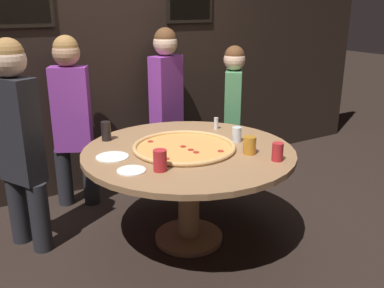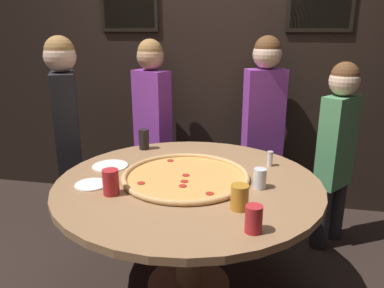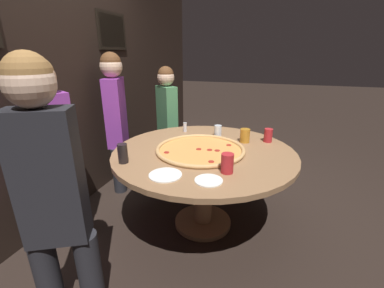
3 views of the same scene
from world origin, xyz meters
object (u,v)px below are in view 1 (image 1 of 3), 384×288
object	(u,v)px
drink_cup_beside_pizza	(106,131)
drink_cup_front_edge	(250,145)
condiment_shaker	(216,123)
dining_table	(189,167)
drink_cup_far_right	(278,152)
diner_side_right	(19,135)
white_plate_left_side	(112,157)
diner_side_left	(166,98)
drink_cup_centre_back	(160,161)
giant_pizza	(184,147)
drink_cup_near_left	(237,134)
diner_far_right	(72,113)
diner_centre_back	(233,108)
white_plate_right_side	(131,170)

from	to	relation	value
drink_cup_beside_pizza	drink_cup_front_edge	bearing A→B (deg)	-47.16
drink_cup_beside_pizza	condiment_shaker	size ratio (longest dim) A/B	1.52
dining_table	condiment_shaker	xyz separation A→B (m)	(0.46, 0.33, 0.18)
drink_cup_far_right	diner_side_right	xyz separation A→B (m)	(-1.45, 1.05, 0.07)
drink_cup_front_edge	diner_side_right	bearing A→B (deg)	148.28
white_plate_left_side	diner_side_left	distance (m)	1.37
drink_cup_centre_back	drink_cup_beside_pizza	xyz separation A→B (m)	(-0.07, 0.77, 0.00)
white_plate_left_side	giant_pizza	bearing A→B (deg)	-10.65
drink_cup_near_left	diner_side_left	distance (m)	1.15
drink_cup_front_edge	diner_far_right	xyz separation A→B (m)	(-0.85, 1.36, 0.05)
condiment_shaker	drink_cup_far_right	bearing A→B (deg)	-94.82
drink_cup_far_right	diner_side_right	size ratio (longest dim) A/B	0.08
diner_far_right	drink_cup_far_right	bearing A→B (deg)	147.68
giant_pizza	condiment_shaker	distance (m)	0.57
condiment_shaker	diner_side_right	size ratio (longest dim) A/B	0.06
condiment_shaker	diner_centre_back	bearing A→B (deg)	40.62
giant_pizza	drink_cup_near_left	size ratio (longest dim) A/B	6.67
diner_side_right	drink_cup_far_right	bearing A→B (deg)	-153.41
dining_table	white_plate_left_side	xyz separation A→B (m)	(-0.54, 0.12, 0.14)
drink_cup_near_left	white_plate_left_side	size ratio (longest dim) A/B	0.50
diner_far_right	giant_pizza	bearing A→B (deg)	143.49
giant_pizza	drink_cup_near_left	xyz separation A→B (m)	(0.43, -0.06, 0.04)
drink_cup_centre_back	drink_cup_far_right	distance (m)	0.79
condiment_shaker	diner_side_right	distance (m)	1.53
drink_cup_far_right	white_plate_left_side	size ratio (longest dim) A/B	0.55
drink_cup_far_right	drink_cup_front_edge	size ratio (longest dim) A/B	0.99
dining_table	drink_cup_centre_back	world-z (taller)	drink_cup_centre_back
drink_cup_centre_back	drink_cup_beside_pizza	size ratio (longest dim) A/B	0.94
drink_cup_front_edge	white_plate_left_side	size ratio (longest dim) A/B	0.56
giant_pizza	diner_side_left	bearing A→B (deg)	68.54
drink_cup_far_right	white_plate_right_side	world-z (taller)	drink_cup_far_right
drink_cup_beside_pizza	diner_far_right	xyz separation A→B (m)	(-0.10, 0.55, 0.04)
drink_cup_far_right	white_plate_left_side	bearing A→B (deg)	145.96
giant_pizza	drink_cup_near_left	distance (m)	0.43
diner_centre_back	diner_far_right	xyz separation A→B (m)	(-1.47, 0.32, 0.07)
drink_cup_centre_back	drink_cup_near_left	distance (m)	0.81
giant_pizza	white_plate_right_side	xyz separation A→B (m)	(-0.50, -0.20, -0.01)
drink_cup_centre_back	diner_centre_back	xyz separation A→B (m)	(1.30, 1.00, -0.03)
drink_cup_centre_back	diner_side_right	bearing A→B (deg)	130.48
drink_cup_centre_back	diner_side_right	world-z (taller)	diner_side_right
dining_table	condiment_shaker	size ratio (longest dim) A/B	15.83
drink_cup_front_edge	diner_side_right	xyz separation A→B (m)	(-1.37, 0.85, 0.07)
diner_far_right	drink_cup_centre_back	bearing A→B (deg)	124.43
giant_pizza	diner_side_left	xyz separation A→B (m)	(0.43, 1.09, 0.11)
dining_table	drink_cup_near_left	size ratio (longest dim) A/B	13.64
drink_cup_beside_pizza	condiment_shaker	distance (m)	0.91
drink_cup_beside_pizza	white_plate_right_side	world-z (taller)	drink_cup_beside_pizza
drink_cup_front_edge	diner_far_right	distance (m)	1.61
giant_pizza	condiment_shaker	size ratio (longest dim) A/B	7.75
giant_pizza	drink_cup_front_edge	xyz separation A→B (m)	(0.34, -0.33, 0.05)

